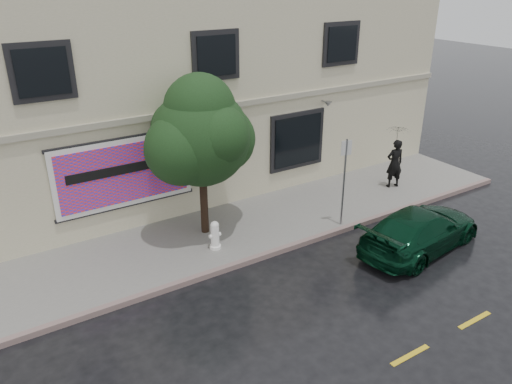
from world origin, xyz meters
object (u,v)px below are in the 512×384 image
car (421,230)px  street_tree (201,137)px  fire_hydrant (215,235)px  pedestrian (395,163)px

car → street_tree: 6.92m
car → fire_hydrant: size_ratio=5.03×
street_tree → car: bearing=-39.5°
car → fire_hydrant: 6.00m
car → street_tree: street_tree is taller
street_tree → pedestrian: bearing=-4.5°
pedestrian → fire_hydrant: 7.78m
street_tree → fire_hydrant: street_tree is taller
pedestrian → street_tree: bearing=10.1°
car → pedestrian: size_ratio=2.39×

